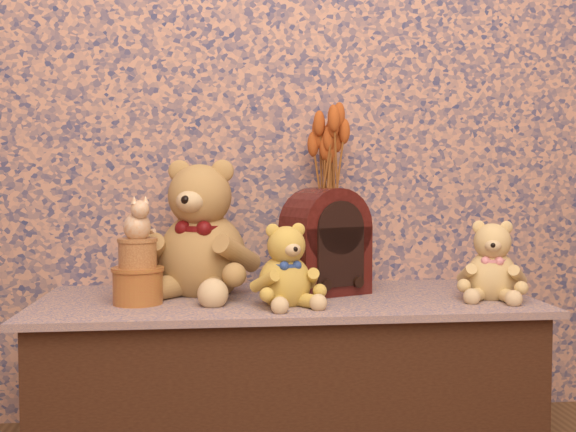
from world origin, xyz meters
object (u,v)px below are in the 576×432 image
(teddy_large, at_px, (202,222))
(teddy_medium, at_px, (285,261))
(teddy_small, at_px, (492,257))
(cat_figurine, at_px, (137,217))
(cathedral_radio, at_px, (325,240))
(ceramic_vase, at_px, (328,255))
(biscuit_tin_lower, at_px, (138,286))

(teddy_large, bearing_deg, teddy_medium, -21.42)
(teddy_large, xyz_separation_m, teddy_medium, (0.23, -0.20, -0.10))
(teddy_small, distance_m, cat_figurine, 1.01)
(cathedral_radio, relative_size, ceramic_vase, 1.49)
(ceramic_vase, height_order, biscuit_tin_lower, ceramic_vase)
(teddy_large, distance_m, ceramic_vase, 0.41)
(cathedral_radio, bearing_deg, cat_figurine, 169.78)
(teddy_medium, distance_m, teddy_small, 0.60)
(teddy_medium, bearing_deg, cathedral_radio, 35.60)
(teddy_large, xyz_separation_m, cat_figurine, (-0.17, -0.14, 0.02))
(teddy_medium, height_order, cat_figurine, cat_figurine)
(teddy_large, relative_size, teddy_small, 1.78)
(cathedral_radio, bearing_deg, teddy_medium, -150.56)
(teddy_small, height_order, cathedral_radio, cathedral_radio)
(cathedral_radio, height_order, cat_figurine, cathedral_radio)
(teddy_large, xyz_separation_m, cathedral_radio, (0.37, -0.02, -0.06))
(cathedral_radio, relative_size, cat_figurine, 2.63)
(teddy_medium, bearing_deg, teddy_small, -13.34)
(ceramic_vase, distance_m, cat_figurine, 0.61)
(teddy_medium, xyz_separation_m, ceramic_vase, (0.16, 0.25, -0.01))
(teddy_small, height_order, biscuit_tin_lower, teddy_small)
(teddy_large, distance_m, teddy_medium, 0.32)
(cathedral_radio, bearing_deg, teddy_small, -40.52)
(biscuit_tin_lower, bearing_deg, ceramic_vase, 18.72)
(teddy_medium, xyz_separation_m, teddy_small, (0.60, 0.03, 0.00))
(biscuit_tin_lower, bearing_deg, teddy_large, 38.59)
(ceramic_vase, xyz_separation_m, biscuit_tin_lower, (-0.56, -0.19, -0.06))
(cat_figurine, bearing_deg, ceramic_vase, -3.49)
(ceramic_vase, bearing_deg, teddy_medium, -122.91)
(teddy_large, bearing_deg, teddy_small, 8.87)
(biscuit_tin_lower, bearing_deg, cathedral_radio, 12.54)
(biscuit_tin_lower, xyz_separation_m, cat_figurine, (0.00, 0.00, 0.19))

